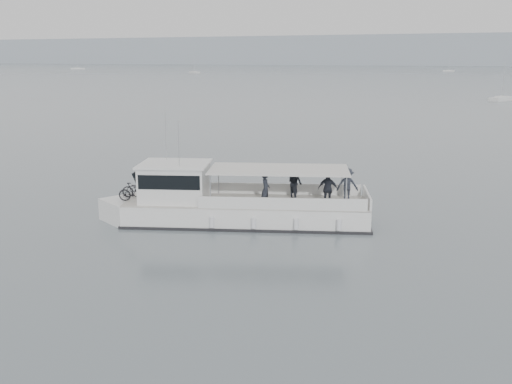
% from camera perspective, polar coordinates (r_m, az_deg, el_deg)
% --- Properties ---
extents(ground, '(1400.00, 1400.00, 0.00)m').
position_cam_1_polar(ground, '(28.54, -10.20, -3.13)').
color(ground, slate).
rests_on(ground, ground).
extents(headland, '(1400.00, 90.00, 28.00)m').
position_cam_1_polar(headland, '(583.20, 21.50, 13.06)').
color(headland, '#939EA8').
rests_on(headland, ground).
extents(tour_boat, '(13.34, 6.81, 5.65)m').
position_cam_1_polar(tour_boat, '(28.18, -3.33, -1.20)').
color(tour_boat, white).
rests_on(tour_boat, ground).
extents(moored_fleet, '(435.07, 329.55, 10.53)m').
position_cam_1_polar(moored_fleet, '(238.13, 15.64, 11.05)').
color(moored_fleet, white).
rests_on(moored_fleet, ground).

